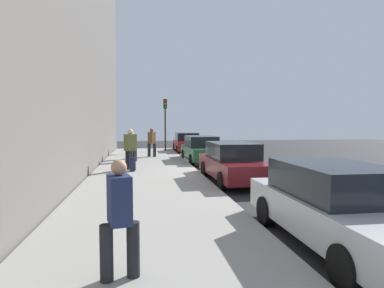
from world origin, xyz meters
name	(u,v)px	position (x,y,z in m)	size (l,w,h in m)	color
ground_plane	(223,176)	(0.00, 0.00, 0.00)	(56.00, 56.00, 0.00)	#28282B
sidewalk	(146,176)	(0.00, -3.30, 0.07)	(28.00, 4.60, 0.15)	gray
lane_stripe_centre	(293,174)	(0.00, 3.20, 0.00)	(28.00, 0.14, 0.01)	gold
snow_bank_curb	(189,159)	(-5.71, -0.70, 0.11)	(4.62, 0.56, 0.22)	white
parked_car_red	(187,143)	(-11.30, -0.08, 0.76)	(4.34, 1.93, 1.51)	black
parked_car_green	(202,149)	(-4.89, -0.08, 0.76)	(4.71, 1.97, 1.51)	black
parked_car_maroon	(233,162)	(1.58, 0.00, 0.76)	(4.75, 1.97, 1.51)	black
parked_car_silver	(338,206)	(8.37, 0.10, 0.76)	(4.77, 1.91, 1.51)	black
pedestrian_brown_coat	(152,142)	(-7.10, -2.87, 1.10)	(0.57, 0.53, 1.78)	black
pedestrian_olive_coat	(130,148)	(-1.32, -3.99, 1.14)	(0.57, 0.58, 1.86)	black
pedestrian_tan_coat	(132,143)	(-6.09, -4.08, 1.05)	(0.52, 0.53, 1.69)	black
pedestrian_blue_coat	(132,145)	(-4.76, -4.02, 1.02)	(0.48, 0.53, 1.64)	black
pedestrian_navy_coat	(120,216)	(9.44, -3.77, 1.03)	(0.50, 0.53, 1.64)	black
traffic_light_pole	(165,116)	(-11.47, -1.72, 2.82)	(0.35, 0.26, 3.91)	#2D2D19
rolling_suitcase	(132,164)	(-0.90, -3.90, 0.46)	(0.34, 0.22, 0.97)	#191E38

